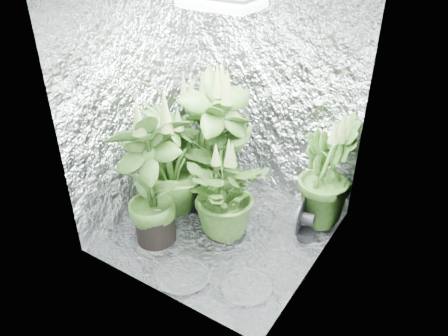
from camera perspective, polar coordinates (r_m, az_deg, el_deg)
ground at (r=3.69m, az=-0.28°, el=-8.15°), size 1.60×1.60×0.00m
walls at (r=3.15m, az=-0.32°, el=6.07°), size 1.62×1.62×2.00m
grow_lamp at (r=2.90m, az=-0.37°, el=21.02°), size 0.50×0.30×0.22m
plant_a at (r=3.96m, az=-3.27°, el=4.03°), size 1.18×1.18×1.13m
plant_b at (r=3.60m, az=-0.62°, el=2.56°), size 0.87×0.87×1.32m
plant_c at (r=3.62m, az=13.26°, el=-0.71°), size 0.54×0.54×1.03m
plant_d at (r=3.69m, az=-7.02°, el=0.73°), size 0.75×0.75×1.04m
plant_e at (r=3.42m, az=-0.43°, el=-3.30°), size 0.74×0.74×0.85m
plant_f at (r=3.31m, az=-9.54°, el=-1.35°), size 0.84×0.84×1.26m
circulation_fan at (r=3.58m, az=10.32°, el=-7.11°), size 0.16×0.31×0.36m
plant_label at (r=3.41m, az=-8.64°, el=-5.94°), size 0.05×0.04×0.07m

